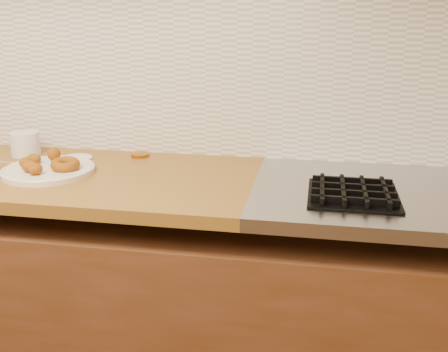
# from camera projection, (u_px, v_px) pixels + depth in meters

# --- Properties ---
(wall_back) EXTENTS (4.00, 0.02, 2.70)m
(wall_back) POSITION_uv_depth(u_px,v_px,m) (131.00, 30.00, 1.90)
(wall_back) COLOR tan
(wall_back) RESTS_ON ground
(base_cabinet) EXTENTS (3.60, 0.60, 0.77)m
(base_cabinet) POSITION_uv_depth(u_px,v_px,m) (115.00, 308.00, 1.90)
(base_cabinet) COLOR brown
(base_cabinet) RESTS_ON floor
(backsplash) EXTENTS (3.60, 0.02, 0.60)m
(backsplash) POSITION_uv_depth(u_px,v_px,m) (132.00, 72.00, 1.93)
(backsplash) COLOR silver
(backsplash) RESTS_ON wall_back
(donut_plate) EXTENTS (0.30, 0.30, 0.02)m
(donut_plate) POSITION_uv_depth(u_px,v_px,m) (49.00, 170.00, 1.75)
(donut_plate) COLOR beige
(donut_plate) RESTS_ON butcher_block
(ring_donut) EXTENTS (0.14, 0.14, 0.04)m
(ring_donut) POSITION_uv_depth(u_px,v_px,m) (65.00, 164.00, 1.73)
(ring_donut) COLOR #864608
(ring_donut) RESTS_ON donut_plate
(fried_dough_chunks) EXTENTS (0.13, 0.22, 0.05)m
(fried_dough_chunks) POSITION_uv_depth(u_px,v_px,m) (37.00, 162.00, 1.75)
(fried_dough_chunks) COLOR #864608
(fried_dough_chunks) RESTS_ON donut_plate
(plastic_tub) EXTENTS (0.14, 0.14, 0.09)m
(plastic_tub) POSITION_uv_depth(u_px,v_px,m) (25.00, 144.00, 1.95)
(plastic_tub) COLOR silver
(plastic_tub) RESTS_ON butcher_block
(tub_lid) EXTENTS (0.14, 0.14, 0.01)m
(tub_lid) POSITION_uv_depth(u_px,v_px,m) (76.00, 158.00, 1.91)
(tub_lid) COLOR silver
(tub_lid) RESTS_ON butcher_block
(brass_jar_lid) EXTENTS (0.07, 0.07, 0.01)m
(brass_jar_lid) POSITION_uv_depth(u_px,v_px,m) (140.00, 155.00, 1.94)
(brass_jar_lid) COLOR #A76A18
(brass_jar_lid) RESTS_ON butcher_block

